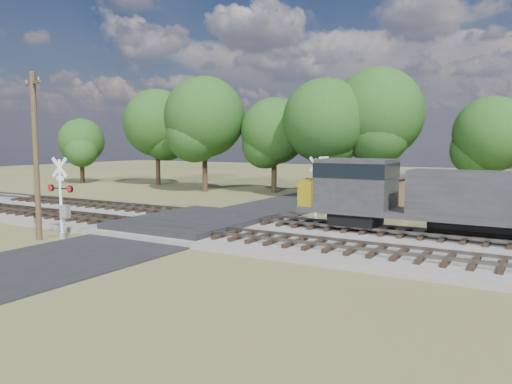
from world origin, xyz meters
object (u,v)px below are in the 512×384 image
Objects in this scene: equipment_shed at (382,193)px; utility_pole at (36,152)px; crossing_signal_far at (314,194)px; crossing_signal_near at (62,205)px.

utility_pole is at bearing -113.68° from equipment_shed.
utility_pole is at bearing 66.38° from crossing_signal_far.
crossing_signal_near is 1.04× the size of crossing_signal_far.
crossing_signal_near is 0.95× the size of equipment_shed.
crossing_signal_near is at bearing -113.04° from equipment_shed.
crossing_signal_far is at bearing 71.40° from utility_pole.
crossing_signal_far is at bearing -104.89° from equipment_shed.
crossing_signal_far reaches higher than equipment_shed.
crossing_signal_far is 6.86m from equipment_shed.
utility_pole is at bearing -138.50° from crossing_signal_near.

